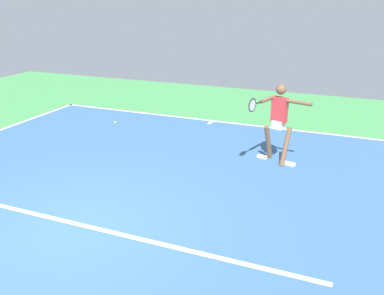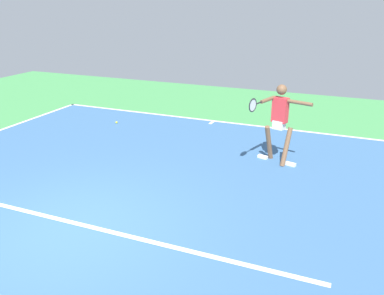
{
  "view_description": "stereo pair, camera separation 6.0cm",
  "coord_description": "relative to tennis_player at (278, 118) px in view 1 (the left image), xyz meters",
  "views": [
    {
      "loc": [
        -4.05,
        4.72,
        3.62
      ],
      "look_at": [
        -1.25,
        -2.13,
        0.9
      ],
      "focal_mm": 38.29,
      "sensor_mm": 36.0,
      "label": 1
    },
    {
      "loc": [
        -4.11,
        4.7,
        3.62
      ],
      "look_at": [
        -1.25,
        -2.13,
        0.9
      ],
      "focal_mm": 38.29,
      "sensor_mm": 36.0,
      "label": 2
    }
  ],
  "objects": [
    {
      "name": "tennis_player",
      "position": [
        0.0,
        0.0,
        0.0
      ],
      "size": [
        1.19,
        1.24,
        1.85
      ],
      "rotation": [
        0.0,
        0.0,
        -0.28
      ],
      "color": "brown",
      "rests_on": "ground_plane"
    },
    {
      "name": "court_line_service",
      "position": [
        2.5,
        4.06,
        -1.06
      ],
      "size": [
        8.18,
        0.1,
        0.01
      ],
      "primitive_type": "cube",
      "color": "white",
      "rests_on": "ground_plane"
    },
    {
      "name": "ground_plane",
      "position": [
        2.5,
        4.21,
        -1.06
      ],
      "size": [
        23.76,
        23.76,
        0.0
      ],
      "primitive_type": "plane",
      "color": "#428E4C"
    },
    {
      "name": "court_surface",
      "position": [
        2.5,
        4.21,
        -1.06
      ],
      "size": [
        10.9,
        13.84,
        0.0
      ],
      "primitive_type": "cube",
      "color": "#38608E",
      "rests_on": "ground_plane"
    },
    {
      "name": "tennis_ball_centre_court",
      "position": [
        5.15,
        -1.26,
        -1.03
      ],
      "size": [
        0.07,
        0.07,
        0.07
      ],
      "primitive_type": "sphere",
      "color": "yellow",
      "rests_on": "ground_plane"
    },
    {
      "name": "court_line_centre_mark",
      "position": [
        2.5,
        -2.45,
        -1.06
      ],
      "size": [
        0.1,
        0.3,
        0.01
      ],
      "primitive_type": "cube",
      "color": "white",
      "rests_on": "ground_plane"
    },
    {
      "name": "court_line_baseline_near",
      "position": [
        2.5,
        -2.65,
        -1.06
      ],
      "size": [
        10.9,
        0.1,
        0.01
      ],
      "primitive_type": "cube",
      "color": "white",
      "rests_on": "ground_plane"
    }
  ]
}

